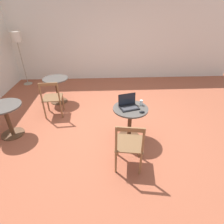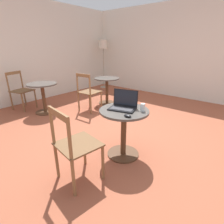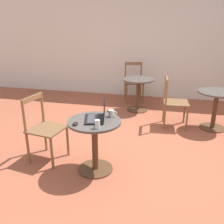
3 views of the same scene
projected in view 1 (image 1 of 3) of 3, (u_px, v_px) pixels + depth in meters
ground_plane at (108, 126)px, 4.02m from camera, size 16.00×16.00×0.00m
wall_side at (105, 41)px, 6.09m from camera, size 0.06×9.40×2.70m
cafe_table_near at (130, 117)px, 3.43m from camera, size 0.68×0.68×0.71m
cafe_table_mid at (57, 86)px, 4.82m from camera, size 0.68×0.68×0.71m
cafe_table_far at (6, 115)px, 3.52m from camera, size 0.68×0.68×0.71m
chair_near_left at (129, 145)px, 2.78m from camera, size 0.51×0.51×0.93m
chair_mid_left at (52, 98)px, 4.21m from camera, size 0.47×0.47×0.93m
floor_lamp at (17, 40)px, 5.49m from camera, size 0.31×0.31×1.71m
laptop at (129, 105)px, 3.32m from camera, size 0.34×0.41×0.25m
mouse at (142, 112)px, 3.17m from camera, size 0.06×0.10×0.03m
mug at (120, 102)px, 3.45m from camera, size 0.11×0.07×0.09m
drinking_glass at (141, 103)px, 3.40m from camera, size 0.06×0.06×0.10m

